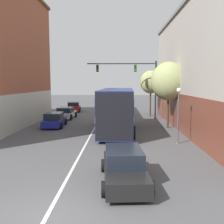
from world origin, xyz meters
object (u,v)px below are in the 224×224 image
(parked_car_left_mid, at_px, (54,120))
(street_lamp, at_px, (178,111))
(hatchback_foreground, at_px, (124,167))
(parked_car_left_near, at_px, (74,107))
(bus, at_px, (117,108))
(parked_car_left_far, at_px, (66,113))
(street_tree_near, at_px, (169,81))
(street_tree_far, at_px, (151,82))
(traffic_signal_gantry, at_px, (136,77))

(parked_car_left_mid, xyz_separation_m, street_lamp, (10.13, -6.58, 1.59))
(hatchback_foreground, bearing_deg, parked_car_left_near, 10.22)
(street_lamp, bearing_deg, bus, 133.08)
(parked_car_left_far, distance_m, street_tree_near, 12.78)
(street_tree_far, bearing_deg, traffic_signal_gantry, -130.18)
(bus, bearing_deg, street_lamp, -135.00)
(hatchback_foreground, bearing_deg, street_tree_near, -21.72)
(hatchback_foreground, height_order, parked_car_left_far, hatchback_foreground)
(parked_car_left_mid, relative_size, street_tree_near, 0.67)
(parked_car_left_near, distance_m, parked_car_left_far, 7.90)
(parked_car_left_near, bearing_deg, parked_car_left_mid, 174.78)
(parked_car_left_near, bearing_deg, bus, -165.02)
(parked_car_left_near, xyz_separation_m, street_tree_far, (10.51, -5.48, 3.57))
(parked_car_left_mid, bearing_deg, street_tree_far, -53.07)
(street_tree_far, bearing_deg, hatchback_foreground, -99.52)
(parked_car_left_far, distance_m, street_lamp, 16.05)
(parked_car_left_near, height_order, parked_car_left_mid, parked_car_left_near)
(parked_car_left_far, bearing_deg, parked_car_left_near, 6.28)
(traffic_signal_gantry, height_order, street_tree_far, traffic_signal_gantry)
(hatchback_foreground, xyz_separation_m, parked_car_left_mid, (-6.34, 13.61, -0.01))
(street_tree_near, bearing_deg, street_tree_far, 94.29)
(hatchback_foreground, bearing_deg, parked_car_left_mid, 21.01)
(bus, height_order, traffic_signal_gantry, traffic_signal_gantry)
(hatchback_foreground, xyz_separation_m, street_tree_near, (4.27, 13.33, 3.64))
(bus, relative_size, parked_car_left_near, 2.20)
(parked_car_left_near, xyz_separation_m, street_lamp, (10.67, -20.18, 1.57))
(street_tree_near, bearing_deg, bus, -158.30)
(bus, distance_m, hatchback_foreground, 11.57)
(hatchback_foreground, xyz_separation_m, street_tree_far, (3.64, 21.72, 3.57))
(traffic_signal_gantry, height_order, street_tree_near, traffic_signal_gantry)
(traffic_signal_gantry, distance_m, street_tree_far, 3.16)
(parked_car_left_mid, bearing_deg, street_lamp, -125.19)
(bus, bearing_deg, street_tree_near, -66.38)
(hatchback_foreground, relative_size, parked_car_left_far, 1.11)
(parked_car_left_near, relative_size, parked_car_left_mid, 1.14)
(parked_car_left_mid, relative_size, street_lamp, 1.07)
(parked_car_left_mid, bearing_deg, hatchback_foreground, -157.21)
(street_tree_near, bearing_deg, parked_car_left_mid, 178.50)
(parked_car_left_near, bearing_deg, hatchback_foreground, -173.30)
(hatchback_foreground, bearing_deg, parked_car_left_far, 14.40)
(parked_car_left_far, bearing_deg, traffic_signal_gantry, -86.91)
(bus, relative_size, street_tree_near, 1.69)
(street_lamp, height_order, street_tree_near, street_tree_near)
(traffic_signal_gantry, bearing_deg, parked_car_left_far, -179.82)
(street_tree_near, bearing_deg, parked_car_left_far, 150.74)
(bus, bearing_deg, traffic_signal_gantry, -12.43)
(parked_car_left_near, distance_m, parked_car_left_mid, 13.60)
(hatchback_foreground, relative_size, traffic_signal_gantry, 0.57)
(parked_car_left_near, relative_size, street_lamp, 1.21)
(hatchback_foreground, distance_m, parked_car_left_far, 20.35)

